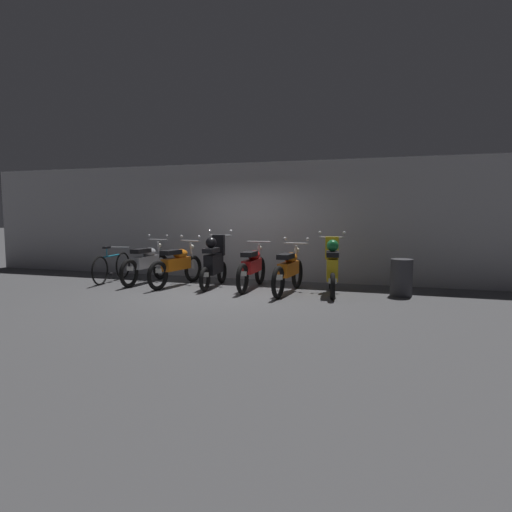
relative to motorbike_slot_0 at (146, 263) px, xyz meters
name	(u,v)px	position (x,y,z in m)	size (l,w,h in m)	color
ground_plane	(220,294)	(2.22, -0.81, -0.49)	(80.00, 80.00, 0.00)	#4C4C4F
back_wall	(253,221)	(2.22, 1.46, 0.97)	(16.00, 0.30, 2.93)	#ADADB2
motorbike_slot_0	(146,263)	(0.00, 0.00, 0.00)	(0.59, 1.95, 1.15)	black
motorbike_slot_1	(177,265)	(0.89, -0.14, 0.00)	(0.60, 1.94, 1.15)	black
motorbike_slot_2	(214,262)	(1.78, -0.04, 0.08)	(0.59, 1.68, 1.29)	black
motorbike_slot_3	(252,267)	(2.67, 0.01, 0.00)	(0.56, 1.95, 1.03)	black
motorbike_slot_4	(289,270)	(3.56, -0.25, 0.00)	(0.59, 1.95, 1.15)	black
motorbike_slot_5	(332,267)	(4.44, -0.12, 0.08)	(0.58, 1.67, 1.29)	black
bicycle	(112,267)	(-0.91, -0.08, -0.13)	(0.50, 1.73, 0.89)	black
trash_bin	(401,278)	(5.82, 0.10, -0.12)	(0.44, 0.44, 0.75)	#38383D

